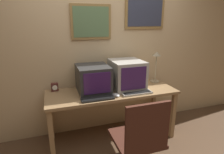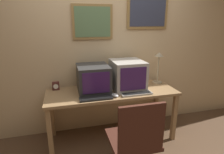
{
  "view_description": "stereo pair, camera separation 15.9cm",
  "coord_description": "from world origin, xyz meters",
  "px_view_note": "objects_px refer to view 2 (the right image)",
  "views": [
    {
      "loc": [
        -0.77,
        -1.39,
        1.66
      ],
      "look_at": [
        0.0,
        0.91,
        0.94
      ],
      "focal_mm": 30.0,
      "sensor_mm": 36.0,
      "label": 1
    },
    {
      "loc": [
        -0.62,
        -1.44,
        1.66
      ],
      "look_at": [
        0.0,
        0.91,
        0.94
      ],
      "focal_mm": 30.0,
      "sensor_mm": 36.0,
      "label": 2
    }
  ],
  "objects_px": {
    "keyboard_side": "(136,93)",
    "desk_clock": "(56,86)",
    "monitor_left": "(93,78)",
    "monitor_right": "(127,75)",
    "keyboard_main": "(96,98)",
    "desk_lamp": "(159,62)",
    "office_chair": "(134,147)",
    "mouse_far_corner": "(114,95)",
    "mouse_near_keyboard": "(116,95)"
  },
  "relations": [
    {
      "from": "desk_clock",
      "to": "keyboard_main",
      "type": "bearing_deg",
      "value": -44.02
    },
    {
      "from": "desk_clock",
      "to": "mouse_near_keyboard",
      "type": "bearing_deg",
      "value": -31.68
    },
    {
      "from": "keyboard_main",
      "to": "monitor_right",
      "type": "bearing_deg",
      "value": 29.68
    },
    {
      "from": "desk_lamp",
      "to": "monitor_left",
      "type": "bearing_deg",
      "value": -174.41
    },
    {
      "from": "mouse_far_corner",
      "to": "desk_lamp",
      "type": "height_order",
      "value": "desk_lamp"
    },
    {
      "from": "office_chair",
      "to": "desk_clock",
      "type": "bearing_deg",
      "value": 126.76
    },
    {
      "from": "mouse_near_keyboard",
      "to": "office_chair",
      "type": "bearing_deg",
      "value": -86.38
    },
    {
      "from": "keyboard_main",
      "to": "keyboard_side",
      "type": "relative_size",
      "value": 0.98
    },
    {
      "from": "monitor_left",
      "to": "keyboard_side",
      "type": "height_order",
      "value": "monitor_left"
    },
    {
      "from": "mouse_far_corner",
      "to": "desk_lamp",
      "type": "xyz_separation_m",
      "value": [
        0.8,
        0.37,
        0.31
      ]
    },
    {
      "from": "office_chair",
      "to": "monitor_right",
      "type": "bearing_deg",
      "value": 76.27
    },
    {
      "from": "monitor_right",
      "to": "desk_clock",
      "type": "height_order",
      "value": "monitor_right"
    },
    {
      "from": "monitor_right",
      "to": "desk_lamp",
      "type": "bearing_deg",
      "value": 12.53
    },
    {
      "from": "keyboard_main",
      "to": "office_chair",
      "type": "relative_size",
      "value": 0.43
    },
    {
      "from": "keyboard_main",
      "to": "keyboard_side",
      "type": "xyz_separation_m",
      "value": [
        0.54,
        0.03,
        -0.0
      ]
    },
    {
      "from": "mouse_far_corner",
      "to": "desk_clock",
      "type": "xyz_separation_m",
      "value": [
        -0.73,
        0.43,
        0.04
      ]
    },
    {
      "from": "mouse_near_keyboard",
      "to": "desk_lamp",
      "type": "distance_m",
      "value": 0.93
    },
    {
      "from": "keyboard_side",
      "to": "desk_clock",
      "type": "height_order",
      "value": "desk_clock"
    },
    {
      "from": "keyboard_main",
      "to": "keyboard_side",
      "type": "bearing_deg",
      "value": 3.37
    },
    {
      "from": "monitor_left",
      "to": "mouse_far_corner",
      "type": "xyz_separation_m",
      "value": [
        0.22,
        -0.27,
        -0.16
      ]
    },
    {
      "from": "keyboard_main",
      "to": "mouse_far_corner",
      "type": "distance_m",
      "value": 0.25
    },
    {
      "from": "keyboard_main",
      "to": "desk_clock",
      "type": "height_order",
      "value": "desk_clock"
    },
    {
      "from": "mouse_near_keyboard",
      "to": "desk_lamp",
      "type": "relative_size",
      "value": 0.22
    },
    {
      "from": "desk_lamp",
      "to": "office_chair",
      "type": "height_order",
      "value": "desk_lamp"
    },
    {
      "from": "desk_lamp",
      "to": "keyboard_main",
      "type": "bearing_deg",
      "value": -158.72
    },
    {
      "from": "monitor_left",
      "to": "keyboard_main",
      "type": "bearing_deg",
      "value": -93.55
    },
    {
      "from": "office_chair",
      "to": "monitor_left",
      "type": "bearing_deg",
      "value": 107.29
    },
    {
      "from": "monitor_right",
      "to": "office_chair",
      "type": "bearing_deg",
      "value": -103.73
    },
    {
      "from": "monitor_left",
      "to": "mouse_near_keyboard",
      "type": "height_order",
      "value": "monitor_left"
    },
    {
      "from": "keyboard_side",
      "to": "desk_clock",
      "type": "distance_m",
      "value": 1.12
    },
    {
      "from": "monitor_left",
      "to": "monitor_right",
      "type": "distance_m",
      "value": 0.48
    },
    {
      "from": "keyboard_main",
      "to": "desk_clock",
      "type": "xyz_separation_m",
      "value": [
        -0.49,
        0.47,
        0.05
      ]
    },
    {
      "from": "mouse_near_keyboard",
      "to": "desk_lamp",
      "type": "xyz_separation_m",
      "value": [
        0.79,
        0.4,
        0.3
      ]
    },
    {
      "from": "monitor_left",
      "to": "desk_lamp",
      "type": "xyz_separation_m",
      "value": [
        1.03,
        0.1,
        0.14
      ]
    },
    {
      "from": "monitor_right",
      "to": "office_chair",
      "type": "relative_size",
      "value": 0.51
    },
    {
      "from": "monitor_left",
      "to": "keyboard_main",
      "type": "xyz_separation_m",
      "value": [
        -0.02,
        -0.31,
        -0.17
      ]
    },
    {
      "from": "keyboard_main",
      "to": "keyboard_side",
      "type": "distance_m",
      "value": 0.54
    },
    {
      "from": "keyboard_main",
      "to": "desk_lamp",
      "type": "relative_size",
      "value": 0.86
    },
    {
      "from": "keyboard_side",
      "to": "desk_clock",
      "type": "relative_size",
      "value": 3.55
    },
    {
      "from": "monitor_right",
      "to": "keyboard_main",
      "type": "height_order",
      "value": "monitor_right"
    },
    {
      "from": "desk_clock",
      "to": "desk_lamp",
      "type": "xyz_separation_m",
      "value": [
        1.53,
        -0.06,
        0.26
      ]
    },
    {
      "from": "keyboard_side",
      "to": "mouse_far_corner",
      "type": "height_order",
      "value": "mouse_far_corner"
    },
    {
      "from": "monitor_left",
      "to": "mouse_near_keyboard",
      "type": "distance_m",
      "value": 0.41
    },
    {
      "from": "keyboard_main",
      "to": "desk_lamp",
      "type": "xyz_separation_m",
      "value": [
        1.05,
        0.41,
        0.31
      ]
    },
    {
      "from": "monitor_left",
      "to": "monitor_right",
      "type": "xyz_separation_m",
      "value": [
        0.48,
        -0.02,
        0.02
      ]
    },
    {
      "from": "desk_lamp",
      "to": "mouse_far_corner",
      "type": "bearing_deg",
      "value": -155.15
    },
    {
      "from": "monitor_left",
      "to": "keyboard_side",
      "type": "relative_size",
      "value": 1.15
    },
    {
      "from": "monitor_right",
      "to": "desk_clock",
      "type": "relative_size",
      "value": 4.18
    },
    {
      "from": "keyboard_main",
      "to": "office_chair",
      "type": "distance_m",
      "value": 0.73
    },
    {
      "from": "mouse_far_corner",
      "to": "keyboard_side",
      "type": "bearing_deg",
      "value": -0.71
    }
  ]
}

